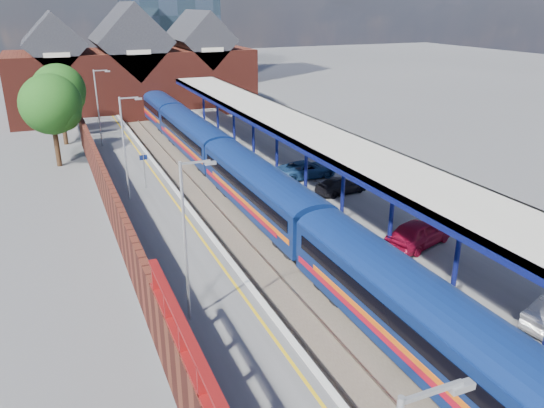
{
  "coord_description": "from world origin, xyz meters",
  "views": [
    {
      "loc": [
        -10.9,
        -13.23,
        13.67
      ],
      "look_at": [
        0.51,
        13.46,
        2.6
      ],
      "focal_mm": 35.0,
      "sensor_mm": 36.0,
      "label": 1
    }
  ],
  "objects_px": {
    "parked_car_red": "(418,233)",
    "parked_car_blue": "(307,169)",
    "lamp_post_b": "(188,233)",
    "platform_sign": "(144,166)",
    "train": "(222,157)",
    "lamp_post_c": "(126,143)",
    "parked_car_dark": "(341,186)",
    "lamp_post_d": "(99,103)"
  },
  "relations": [
    {
      "from": "platform_sign",
      "to": "parked_car_dark",
      "type": "height_order",
      "value": "platform_sign"
    },
    {
      "from": "parked_car_blue",
      "to": "lamp_post_b",
      "type": "bearing_deg",
      "value": 139.86
    },
    {
      "from": "train",
      "to": "lamp_post_b",
      "type": "distance_m",
      "value": 21.66
    },
    {
      "from": "parked_car_red",
      "to": "parked_car_blue",
      "type": "bearing_deg",
      "value": -18.51
    },
    {
      "from": "train",
      "to": "lamp_post_c",
      "type": "relative_size",
      "value": 9.42
    },
    {
      "from": "parked_car_blue",
      "to": "lamp_post_d",
      "type": "bearing_deg",
      "value": 39.33
    },
    {
      "from": "parked_car_blue",
      "to": "parked_car_red",
      "type": "bearing_deg",
      "value": -179.21
    },
    {
      "from": "platform_sign",
      "to": "parked_car_blue",
      "type": "height_order",
      "value": "platform_sign"
    },
    {
      "from": "lamp_post_b",
      "to": "lamp_post_d",
      "type": "bearing_deg",
      "value": 90.0
    },
    {
      "from": "lamp_post_c",
      "to": "parked_car_red",
      "type": "height_order",
      "value": "lamp_post_c"
    },
    {
      "from": "lamp_post_b",
      "to": "lamp_post_c",
      "type": "xyz_separation_m",
      "value": [
        0.0,
        16.0,
        0.0
      ]
    },
    {
      "from": "parked_car_red",
      "to": "train",
      "type": "bearing_deg",
      "value": -1.68
    },
    {
      "from": "lamp_post_c",
      "to": "parked_car_dark",
      "type": "distance_m",
      "value": 14.99
    },
    {
      "from": "lamp_post_c",
      "to": "parked_car_dark",
      "type": "relative_size",
      "value": 1.8
    },
    {
      "from": "parked_car_dark",
      "to": "parked_car_blue",
      "type": "relative_size",
      "value": 0.84
    },
    {
      "from": "parked_car_dark",
      "to": "train",
      "type": "bearing_deg",
      "value": 26.46
    },
    {
      "from": "lamp_post_d",
      "to": "parked_car_dark",
      "type": "bearing_deg",
      "value": -56.07
    },
    {
      "from": "lamp_post_d",
      "to": "parked_car_blue",
      "type": "distance_m",
      "value": 21.37
    },
    {
      "from": "parked_car_red",
      "to": "parked_car_dark",
      "type": "relative_size",
      "value": 1.16
    },
    {
      "from": "lamp_post_d",
      "to": "parked_car_dark",
      "type": "relative_size",
      "value": 1.8
    },
    {
      "from": "lamp_post_c",
      "to": "parked_car_red",
      "type": "relative_size",
      "value": 1.55
    },
    {
      "from": "lamp_post_d",
      "to": "parked_car_blue",
      "type": "relative_size",
      "value": 1.51
    },
    {
      "from": "lamp_post_c",
      "to": "parked_car_dark",
      "type": "xyz_separation_m",
      "value": [
        13.85,
        -4.59,
        -3.43
      ]
    },
    {
      "from": "lamp_post_b",
      "to": "parked_car_red",
      "type": "xyz_separation_m",
      "value": [
        13.42,
        2.18,
        -3.22
      ]
    },
    {
      "from": "lamp_post_d",
      "to": "parked_car_blue",
      "type": "bearing_deg",
      "value": -50.94
    },
    {
      "from": "lamp_post_d",
      "to": "platform_sign",
      "type": "distance_m",
      "value": 14.25
    },
    {
      "from": "parked_car_dark",
      "to": "parked_car_blue",
      "type": "xyz_separation_m",
      "value": [
        -0.55,
        4.2,
        0.08
      ]
    },
    {
      "from": "lamp_post_c",
      "to": "train",
      "type": "bearing_deg",
      "value": 26.85
    },
    {
      "from": "lamp_post_b",
      "to": "lamp_post_c",
      "type": "height_order",
      "value": "same"
    },
    {
      "from": "parked_car_red",
      "to": "platform_sign",
      "type": "bearing_deg",
      "value": 18.28
    },
    {
      "from": "lamp_post_c",
      "to": "platform_sign",
      "type": "bearing_deg",
      "value": 55.74
    },
    {
      "from": "lamp_post_b",
      "to": "lamp_post_d",
      "type": "distance_m",
      "value": 32.0
    },
    {
      "from": "lamp_post_b",
      "to": "lamp_post_c",
      "type": "bearing_deg",
      "value": 90.0
    },
    {
      "from": "lamp_post_b",
      "to": "lamp_post_d",
      "type": "relative_size",
      "value": 1.0
    },
    {
      "from": "lamp_post_c",
      "to": "parked_car_blue",
      "type": "xyz_separation_m",
      "value": [
        13.3,
        -0.39,
        -3.35
      ]
    },
    {
      "from": "lamp_post_b",
      "to": "platform_sign",
      "type": "height_order",
      "value": "lamp_post_b"
    },
    {
      "from": "train",
      "to": "lamp_post_d",
      "type": "bearing_deg",
      "value": 123.16
    },
    {
      "from": "lamp_post_c",
      "to": "parked_car_red",
      "type": "bearing_deg",
      "value": -45.86
    },
    {
      "from": "parked_car_red",
      "to": "parked_car_dark",
      "type": "height_order",
      "value": "parked_car_red"
    },
    {
      "from": "lamp_post_b",
      "to": "parked_car_dark",
      "type": "distance_m",
      "value": 18.27
    },
    {
      "from": "platform_sign",
      "to": "lamp_post_d",
      "type": "bearing_deg",
      "value": 95.56
    },
    {
      "from": "lamp_post_c",
      "to": "parked_car_dark",
      "type": "height_order",
      "value": "lamp_post_c"
    }
  ]
}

